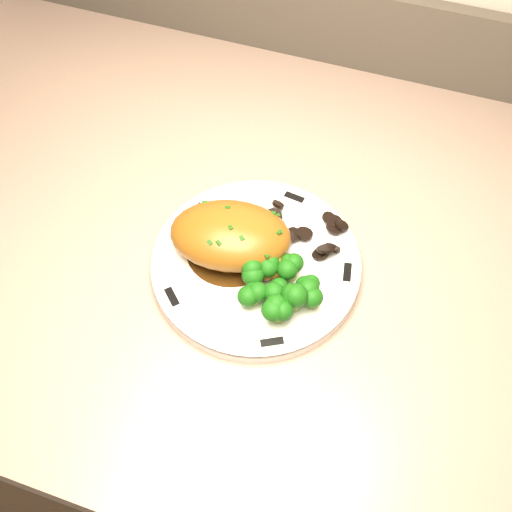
% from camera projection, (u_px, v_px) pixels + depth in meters
% --- Properties ---
extents(plate, '(0.27, 0.27, 0.02)m').
position_uv_depth(plate, '(256.00, 265.00, 0.73)').
color(plate, white).
rests_on(plate, counter).
extents(rim_accent_0, '(0.01, 0.03, 0.00)m').
position_uv_depth(rim_accent_0, '(347.00, 272.00, 0.71)').
color(rim_accent_0, black).
rests_on(rim_accent_0, plate).
extents(rim_accent_1, '(0.03, 0.01, 0.00)m').
position_uv_depth(rim_accent_1, '(294.00, 197.00, 0.77)').
color(rim_accent_1, black).
rests_on(rim_accent_1, plate).
extents(rim_accent_2, '(0.02, 0.03, 0.00)m').
position_uv_depth(rim_accent_2, '(195.00, 210.00, 0.76)').
color(rim_accent_2, black).
rests_on(rim_accent_2, plate).
extents(rim_accent_3, '(0.02, 0.02, 0.00)m').
position_uv_depth(rim_accent_3, '(172.00, 297.00, 0.69)').
color(rim_accent_3, black).
rests_on(rim_accent_3, plate).
extents(rim_accent_4, '(0.03, 0.02, 0.00)m').
position_uv_depth(rim_accent_4, '(272.00, 342.00, 0.66)').
color(rim_accent_4, black).
rests_on(rim_accent_4, plate).
extents(gravy_pool, '(0.10, 0.10, 0.00)m').
position_uv_depth(gravy_pool, '(231.00, 249.00, 0.73)').
color(gravy_pool, '#38200A').
rests_on(gravy_pool, plate).
extents(chicken_breast, '(0.15, 0.12, 0.05)m').
position_uv_depth(chicken_breast, '(234.00, 238.00, 0.71)').
color(chicken_breast, '#925719').
rests_on(chicken_breast, plate).
extents(mushroom_pile, '(0.09, 0.06, 0.02)m').
position_uv_depth(mushroom_pile, '(305.00, 237.00, 0.73)').
color(mushroom_pile, black).
rests_on(mushroom_pile, plate).
extents(broccoli_florets, '(0.09, 0.07, 0.03)m').
position_uv_depth(broccoli_florets, '(281.00, 286.00, 0.68)').
color(broccoli_florets, olive).
rests_on(broccoli_florets, plate).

